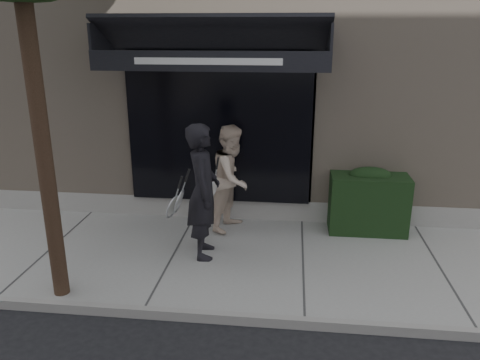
# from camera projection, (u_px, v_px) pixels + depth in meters

# --- Properties ---
(ground) EXTENTS (80.00, 80.00, 0.00)m
(ground) POSITION_uv_depth(u_px,v_px,m) (303.00, 267.00, 7.14)
(ground) COLOR black
(ground) RESTS_ON ground
(sidewalk) EXTENTS (20.00, 3.00, 0.12)m
(sidewalk) POSITION_uv_depth(u_px,v_px,m) (303.00, 263.00, 7.12)
(sidewalk) COLOR gray
(sidewalk) RESTS_ON ground
(curb) EXTENTS (20.00, 0.10, 0.14)m
(curb) POSITION_uv_depth(u_px,v_px,m) (305.00, 323.00, 5.65)
(curb) COLOR gray
(curb) RESTS_ON ground
(building_facade) EXTENTS (14.30, 8.04, 5.64)m
(building_facade) POSITION_uv_depth(u_px,v_px,m) (304.00, 61.00, 10.99)
(building_facade) COLOR tan
(building_facade) RESTS_ON ground
(hedge) EXTENTS (1.30, 0.70, 1.14)m
(hedge) POSITION_uv_depth(u_px,v_px,m) (368.00, 201.00, 8.00)
(hedge) COLOR black
(hedge) RESTS_ON sidewalk
(pedestrian_front) EXTENTS (0.80, 0.89, 2.06)m
(pedestrian_front) POSITION_uv_depth(u_px,v_px,m) (203.00, 192.00, 6.96)
(pedestrian_front) COLOR black
(pedestrian_front) RESTS_ON sidewalk
(pedestrian_back) EXTENTS (0.97, 1.08, 1.83)m
(pedestrian_back) POSITION_uv_depth(u_px,v_px,m) (232.00, 178.00, 8.00)
(pedestrian_back) COLOR beige
(pedestrian_back) RESTS_ON sidewalk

